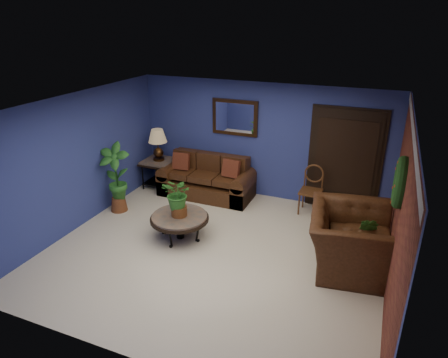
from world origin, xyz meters
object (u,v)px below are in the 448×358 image
at_px(coffee_table, 180,218).
at_px(side_chair, 312,186).
at_px(armchair, 350,240).
at_px(end_table, 159,166).
at_px(table_lamp, 158,141).
at_px(sofa, 208,182).

distance_m(coffee_table, side_chair, 2.79).
bearing_deg(armchair, end_table, 62.01).
bearing_deg(table_lamp, coffee_table, -50.85).
height_order(table_lamp, side_chair, table_lamp).
distance_m(sofa, coffee_table, 1.94).
distance_m(end_table, armchair, 4.74).
distance_m(coffee_table, armchair, 2.93).
xyz_separation_m(sofa, armchair, (3.24, -1.66, 0.17)).
xyz_separation_m(sofa, end_table, (-1.21, -0.03, 0.20)).
xyz_separation_m(end_table, table_lamp, (-0.00, 0.00, 0.61)).
height_order(coffee_table, table_lamp, table_lamp).
xyz_separation_m(side_chair, armchair, (0.94, -1.71, -0.08)).
xyz_separation_m(coffee_table, end_table, (-1.53, 1.89, 0.11)).
relative_size(coffee_table, armchair, 0.72).
bearing_deg(table_lamp, armchair, -20.15).
bearing_deg(sofa, end_table, -178.70).
height_order(end_table, side_chair, side_chair).
height_order(coffee_table, end_table, end_table).
relative_size(end_table, table_lamp, 1.03).
distance_m(table_lamp, side_chair, 3.55).
bearing_deg(armchair, table_lamp, 62.01).
height_order(sofa, table_lamp, table_lamp).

